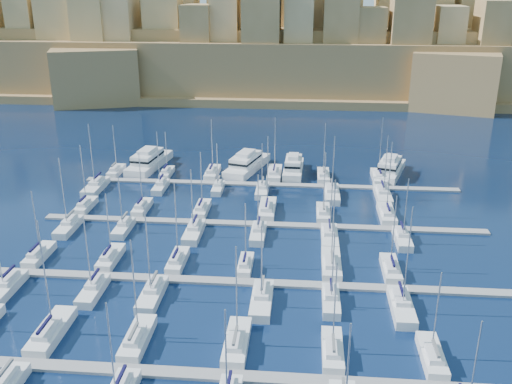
# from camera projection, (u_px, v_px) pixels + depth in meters

# --- Properties ---
(ground) EXTENTS (600.00, 600.00, 0.00)m
(ground) POSITION_uv_depth(u_px,v_px,m) (256.00, 249.00, 98.73)
(ground) COLOR black
(ground) RESTS_ON ground
(pontoon_near) EXTENTS (84.00, 2.00, 0.40)m
(pontoon_near) POSITION_uv_depth(u_px,v_px,m) (232.00, 376.00, 67.00)
(pontoon_near) COLOR slate
(pontoon_near) RESTS_ON ground
(pontoon_mid_near) EXTENTS (84.00, 2.00, 0.40)m
(pontoon_mid_near) POSITION_uv_depth(u_px,v_px,m) (250.00, 282.00, 87.48)
(pontoon_mid_near) COLOR slate
(pontoon_mid_near) RESTS_ON ground
(pontoon_mid_far) EXTENTS (84.00, 2.00, 0.40)m
(pontoon_mid_far) POSITION_uv_depth(u_px,v_px,m) (261.00, 224.00, 107.97)
(pontoon_mid_far) COLOR slate
(pontoon_mid_far) RESTS_ON ground
(pontoon_far) EXTENTS (84.00, 2.00, 0.40)m
(pontoon_far) POSITION_uv_depth(u_px,v_px,m) (269.00, 185.00, 128.45)
(pontoon_far) COLOR slate
(pontoon_far) RESTS_ON ground
(sailboat_1) EXTENTS (3.09, 10.31, 16.57)m
(sailboat_1) POSITION_uv_depth(u_px,v_px,m) (51.00, 332.00, 74.40)
(sailboat_1) COLOR silver
(sailboat_1) RESTS_ON ground
(sailboat_2) EXTENTS (2.80, 9.34, 14.75)m
(sailboat_2) POSITION_uv_depth(u_px,v_px,m) (137.00, 339.00, 73.02)
(sailboat_2) COLOR silver
(sailboat_2) RESTS_ON ground
(sailboat_3) EXTENTS (2.93, 9.76, 14.32)m
(sailboat_3) POSITION_uv_depth(u_px,v_px,m) (237.00, 343.00, 72.17)
(sailboat_3) COLOR silver
(sailboat_3) RESTS_ON ground
(sailboat_4) EXTENTS (2.60, 8.65, 13.01)m
(sailboat_4) POSITION_uv_depth(u_px,v_px,m) (333.00, 351.00, 70.69)
(sailboat_4) COLOR silver
(sailboat_4) RESTS_ON ground
(sailboat_5) EXTENTS (2.57, 8.56, 12.29)m
(sailboat_5) POSITION_uv_depth(u_px,v_px,m) (432.00, 356.00, 69.67)
(sailboat_5) COLOR silver
(sailboat_5) RESTS_ON ground
(sailboat_12) EXTENTS (2.52, 8.40, 12.18)m
(sailboat_12) POSITION_uv_depth(u_px,v_px,m) (39.00, 255.00, 94.94)
(sailboat_12) COLOR silver
(sailboat_12) RESTS_ON ground
(sailboat_13) EXTENTS (2.56, 8.53, 12.13)m
(sailboat_13) POSITION_uv_depth(u_px,v_px,m) (110.00, 258.00, 94.01)
(sailboat_13) COLOR silver
(sailboat_13) RESTS_ON ground
(sailboat_14) EXTENTS (2.50, 8.32, 14.52)m
(sailboat_14) POSITION_uv_depth(u_px,v_px,m) (178.00, 261.00, 93.00)
(sailboat_14) COLOR silver
(sailboat_14) RESTS_ON ground
(sailboat_15) EXTENTS (2.19, 7.29, 11.53)m
(sailboat_15) POSITION_uv_depth(u_px,v_px,m) (245.00, 265.00, 91.63)
(sailboat_15) COLOR silver
(sailboat_15) RESTS_ON ground
(sailboat_16) EXTENTS (3.03, 10.11, 15.31)m
(sailboat_16) POSITION_uv_depth(u_px,v_px,m) (331.00, 264.00, 91.78)
(sailboat_16) COLOR silver
(sailboat_16) RESTS_ON ground
(sailboat_17) EXTENTS (2.62, 8.73, 13.23)m
(sailboat_17) POSITION_uv_depth(u_px,v_px,m) (391.00, 269.00, 90.40)
(sailboat_17) COLOR silver
(sailboat_17) RESTS_ON ground
(sailboat_18) EXTENTS (2.82, 9.39, 13.26)m
(sailboat_18) POSITION_uv_depth(u_px,v_px,m) (6.00, 287.00, 85.02)
(sailboat_18) COLOR silver
(sailboat_18) RESTS_ON ground
(sailboat_19) EXTENTS (2.56, 8.54, 12.72)m
(sailboat_19) POSITION_uv_depth(u_px,v_px,m) (93.00, 290.00, 84.34)
(sailboat_19) COLOR silver
(sailboat_19) RESTS_ON ground
(sailboat_20) EXTENTS (2.80, 9.35, 14.97)m
(sailboat_20) POSITION_uv_depth(u_px,v_px,m) (152.00, 294.00, 83.23)
(sailboat_20) COLOR silver
(sailboat_20) RESTS_ON ground
(sailboat_21) EXTENTS (2.94, 9.79, 12.94)m
(sailboat_21) POSITION_uv_depth(u_px,v_px,m) (262.00, 300.00, 81.73)
(sailboat_21) COLOR silver
(sailboat_21) RESTS_ON ground
(sailboat_22) EXTENTS (2.48, 8.27, 12.09)m
(sailboat_22) POSITION_uv_depth(u_px,v_px,m) (331.00, 301.00, 81.63)
(sailboat_22) COLOR silver
(sailboat_22) RESTS_ON ground
(sailboat_23) EXTENTS (2.94, 9.79, 16.44)m
(sailboat_23) POSITION_uv_depth(u_px,v_px,m) (402.00, 306.00, 80.11)
(sailboat_23) COLOR silver
(sailboat_23) RESTS_ON ground
(sailboat_24) EXTENTS (2.41, 8.02, 13.62)m
(sailboat_24) POSITION_uv_depth(u_px,v_px,m) (86.00, 206.00, 115.27)
(sailboat_24) COLOR silver
(sailboat_24) RESTS_ON ground
(sailboat_25) EXTENTS (2.44, 8.13, 12.29)m
(sailboat_25) POSITION_uv_depth(u_px,v_px,m) (142.00, 207.00, 114.38)
(sailboat_25) COLOR silver
(sailboat_25) RESTS_ON ground
(sailboat_26) EXTENTS (2.55, 8.49, 12.75)m
(sailboat_26) POSITION_uv_depth(u_px,v_px,m) (202.00, 209.00, 113.56)
(sailboat_26) COLOR silver
(sailboat_26) RESTS_ON ground
(sailboat_27) EXTENTS (3.15, 10.49, 15.92)m
(sailboat_27) POSITION_uv_depth(u_px,v_px,m) (267.00, 209.00, 113.40)
(sailboat_27) COLOR silver
(sailboat_27) RESTS_ON ground
(sailboat_28) EXTENTS (2.60, 8.68, 13.26)m
(sailboat_28) POSITION_uv_depth(u_px,v_px,m) (323.00, 213.00, 111.69)
(sailboat_28) COLOR silver
(sailboat_28) RESTS_ON ground
(sailboat_29) EXTENTS (2.92, 9.75, 15.45)m
(sailboat_29) POSITION_uv_depth(u_px,v_px,m) (387.00, 214.00, 111.16)
(sailboat_29) COLOR silver
(sailboat_29) RESTS_ON ground
(sailboat_30) EXTENTS (2.65, 8.82, 14.50)m
(sailboat_30) POSITION_uv_depth(u_px,v_px,m) (69.00, 226.00, 105.72)
(sailboat_30) COLOR silver
(sailboat_30) RESTS_ON ground
(sailboat_31) EXTENTS (2.40, 7.99, 11.93)m
(sailboat_31) POSITION_uv_depth(u_px,v_px,m) (124.00, 228.00, 105.27)
(sailboat_31) COLOR silver
(sailboat_31) RESTS_ON ground
(sailboat_32) EXTENTS (2.83, 9.42, 13.14)m
(sailboat_32) POSITION_uv_depth(u_px,v_px,m) (194.00, 232.00, 103.53)
(sailboat_32) COLOR silver
(sailboat_32) RESTS_ON ground
(sailboat_33) EXTENTS (2.57, 8.56, 12.41)m
(sailboat_33) POSITION_uv_depth(u_px,v_px,m) (258.00, 233.00, 102.97)
(sailboat_33) COLOR silver
(sailboat_33) RESTS_ON ground
(sailboat_34) EXTENTS (2.91, 9.71, 16.37)m
(sailboat_34) POSITION_uv_depth(u_px,v_px,m) (329.00, 237.00, 101.40)
(sailboat_34) COLOR silver
(sailboat_34) RESTS_ON ground
(sailboat_35) EXTENTS (2.57, 8.56, 12.48)m
(sailboat_35) POSITION_uv_depth(u_px,v_px,m) (402.00, 238.00, 100.90)
(sailboat_35) COLOR silver
(sailboat_35) RESTS_ON ground
(sailboat_36) EXTENTS (2.38, 7.93, 12.13)m
(sailboat_36) POSITION_uv_depth(u_px,v_px,m) (116.00, 171.00, 135.78)
(sailboat_36) COLOR silver
(sailboat_36) RESTS_ON ground
(sailboat_37) EXTENTS (2.25, 7.49, 10.86)m
(sailboat_37) POSITION_uv_depth(u_px,v_px,m) (167.00, 173.00, 134.58)
(sailboat_37) COLOR silver
(sailboat_37) RESTS_ON ground
(sailboat_38) EXTENTS (2.79, 9.32, 13.73)m
(sailboat_38) POSITION_uv_depth(u_px,v_px,m) (212.00, 173.00, 134.53)
(sailboat_38) COLOR silver
(sailboat_38) RESTS_ON ground
(sailboat_39) EXTENTS (3.13, 10.43, 14.33)m
(sailboat_39) POSITION_uv_depth(u_px,v_px,m) (274.00, 174.00, 133.85)
(sailboat_39) COLOR silver
(sailboat_39) RESTS_ON ground
(sailboat_40) EXTENTS (2.77, 9.24, 13.42)m
(sailboat_40) POSITION_uv_depth(u_px,v_px,m) (323.00, 176.00, 132.38)
(sailboat_40) COLOR silver
(sailboat_40) RESTS_ON ground
(sailboat_41) EXTENTS (2.89, 9.64, 15.03)m
(sailboat_41) POSITION_uv_depth(u_px,v_px,m) (379.00, 177.00, 131.53)
(sailboat_41) COLOR silver
(sailboat_41) RESTS_ON ground
(sailboat_42) EXTENTS (3.16, 10.54, 15.37)m
(sailboat_42) POSITION_uv_depth(u_px,v_px,m) (96.00, 187.00, 125.60)
(sailboat_42) COLOR silver
(sailboat_42) RESTS_ON ground
(sailboat_43) EXTENTS (2.37, 7.89, 13.65)m
(sailboat_43) POSITION_uv_depth(u_px,v_px,m) (161.00, 187.00, 125.67)
(sailboat_43) COLOR silver
(sailboat_43) RESTS_ON ground
(sailboat_44) EXTENTS (2.17, 7.24, 11.26)m
(sailboat_44) POSITION_uv_depth(u_px,v_px,m) (218.00, 188.00, 124.94)
(sailboat_44) COLOR silver
(sailboat_44) RESTS_ON ground
(sailboat_45) EXTENTS (2.56, 8.54, 11.71)m
(sailboat_45) POSITION_uv_depth(u_px,v_px,m) (262.00, 190.00, 123.55)
(sailboat_45) COLOR silver
(sailboat_45) RESTS_ON ground
(sailboat_46) EXTENTS (3.12, 10.41, 13.90)m
(sailboat_46) POSITION_uv_depth(u_px,v_px,m) (332.00, 194.00, 121.46)
(sailboat_46) COLOR silver
(sailboat_46) RESTS_ON ground
(sailboat_47) EXTENTS (3.05, 10.17, 14.33)m
(sailboat_47) POSITION_uv_depth(u_px,v_px,m) (383.00, 195.00, 120.70)
(sailboat_47) COLOR silver
(sailboat_47) RESTS_ON ground
(motor_yacht_a) EXTENTS (7.95, 18.80, 5.25)m
(motor_yacht_a) POSITION_uv_depth(u_px,v_px,m) (149.00, 161.00, 139.91)
(motor_yacht_a) COLOR silver
(motor_yacht_a) RESTS_ON ground
(motor_yacht_b) EXTENTS (10.20, 18.78, 5.25)m
(motor_yacht_b) POSITION_uv_depth(u_px,v_px,m) (247.00, 164.00, 137.86)
(motor_yacht_b) COLOR silver
(motor_yacht_b) RESTS_ON ground
(motor_yacht_c) EXTENTS (4.74, 14.38, 5.25)m
(motor_yacht_c) POSITION_uv_depth(u_px,v_px,m) (293.00, 167.00, 135.25)
(motor_yacht_c) COLOR silver
(motor_yacht_c) RESTS_ON ground
(motor_yacht_d) EXTENTS (9.41, 16.80, 5.25)m
(motor_yacht_d) POSITION_uv_depth(u_px,v_px,m) (390.00, 169.00, 134.24)
(motor_yacht_d) COLOR silver
(motor_yacht_d) RESTS_ON ground
(fortified_city) EXTENTS (460.00, 108.95, 59.52)m
(fortified_city) POSITION_uv_depth(u_px,v_px,m) (288.00, 51.00, 238.07)
(fortified_city) COLOR brown
(fortified_city) RESTS_ON ground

